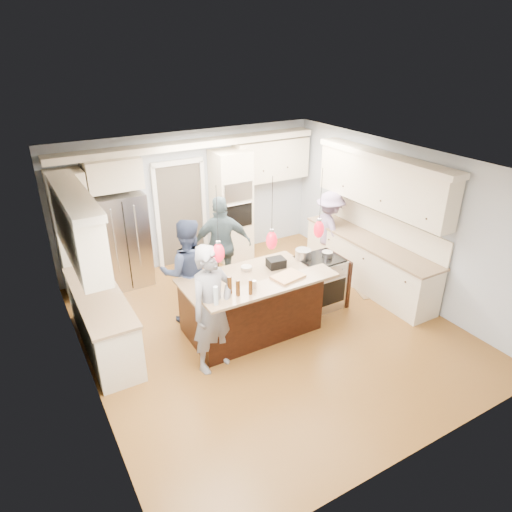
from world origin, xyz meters
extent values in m
plane|color=olive|center=(0.00, 0.00, 0.00)|extent=(6.00, 6.00, 0.00)
cube|color=#B2BCC6|center=(0.00, 3.00, 1.35)|extent=(5.50, 0.04, 2.70)
cube|color=#B2BCC6|center=(0.00, -3.00, 1.35)|extent=(5.50, 0.04, 2.70)
cube|color=#B2BCC6|center=(-2.75, 0.00, 1.35)|extent=(0.04, 6.00, 2.70)
cube|color=#B2BCC6|center=(2.75, 0.00, 1.35)|extent=(0.04, 6.00, 2.70)
cube|color=white|center=(0.00, 0.00, 2.70)|extent=(5.50, 6.00, 0.04)
cube|color=#B7B7BC|center=(-1.55, 2.64, 0.90)|extent=(0.90, 0.70, 1.80)
cube|color=beige|center=(0.75, 2.67, 1.15)|extent=(0.72, 0.64, 2.30)
cube|color=black|center=(0.75, 2.34, 1.55)|extent=(0.60, 0.02, 0.35)
cube|color=black|center=(0.75, 2.34, 1.05)|extent=(0.60, 0.02, 0.50)
cylinder|color=#B7B7BC|center=(0.75, 2.31, 1.30)|extent=(0.55, 0.02, 0.02)
cube|color=beige|center=(-2.35, 2.70, 1.15)|extent=(0.60, 0.58, 2.30)
cube|color=beige|center=(-1.55, 2.70, 2.15)|extent=(0.95, 0.58, 0.55)
cube|color=beige|center=(1.80, 2.82, 1.95)|extent=(1.70, 0.35, 0.85)
cube|color=beige|center=(0.00, 2.80, 2.48)|extent=(5.30, 0.38, 0.12)
cube|color=#4C443A|center=(-0.25, 2.99, 1.05)|extent=(0.90, 0.06, 2.10)
cube|color=white|center=(-0.25, 2.95, 2.13)|extent=(1.04, 0.06, 0.10)
cube|color=beige|center=(2.40, 0.30, 0.44)|extent=(0.60, 3.00, 0.88)
cube|color=tan|center=(2.40, 0.30, 0.90)|extent=(0.64, 3.05, 0.04)
cube|color=beige|center=(2.52, 0.30, 1.98)|extent=(0.35, 3.00, 0.85)
cube|color=beige|center=(2.51, 0.30, 2.46)|extent=(0.37, 3.10, 0.10)
cube|color=beige|center=(-2.40, 0.80, 0.44)|extent=(0.60, 2.20, 0.88)
cube|color=tan|center=(-2.40, 0.80, 0.90)|extent=(0.64, 2.25, 0.04)
cube|color=beige|center=(-2.52, 0.80, 1.98)|extent=(0.35, 2.20, 0.85)
cube|color=beige|center=(-2.51, 0.80, 2.46)|extent=(0.37, 2.30, 0.10)
cube|color=black|center=(-0.25, 0.15, 0.44)|extent=(2.00, 1.00, 0.88)
cube|color=tan|center=(-0.25, 0.15, 0.90)|extent=(2.10, 1.10, 0.04)
cube|color=black|center=(-0.25, -0.41, 0.54)|extent=(2.00, 0.12, 1.08)
cube|color=tan|center=(-0.25, -0.55, 1.10)|extent=(2.10, 0.42, 0.04)
cube|color=black|center=(0.32, 0.24, 1.00)|extent=(0.30, 0.25, 0.15)
cube|color=#B7B7BC|center=(1.13, 0.15, 0.45)|extent=(0.76, 0.66, 0.90)
cube|color=black|center=(1.13, -0.19, 0.40)|extent=(0.65, 0.01, 0.45)
cube|color=black|center=(1.13, 0.15, 0.91)|extent=(0.72, 0.59, 0.02)
cube|color=black|center=(1.54, 0.15, 0.44)|extent=(0.06, 0.71, 0.88)
cylinder|color=black|center=(-1.05, -0.51, 2.33)|extent=(0.01, 0.01, 0.75)
ellipsoid|color=red|center=(-1.05, -0.51, 1.80)|extent=(0.15, 0.15, 0.26)
cylinder|color=black|center=(-0.25, -0.51, 2.33)|extent=(0.01, 0.01, 0.75)
ellipsoid|color=red|center=(-0.25, -0.51, 1.80)|extent=(0.15, 0.15, 0.26)
cylinder|color=black|center=(0.55, -0.51, 2.33)|extent=(0.01, 0.01, 0.75)
ellipsoid|color=red|center=(0.55, -0.51, 1.80)|extent=(0.15, 0.15, 0.26)
imported|color=slate|center=(-1.15, -0.45, 0.95)|extent=(0.79, 0.63, 1.90)
imported|color=navy|center=(-0.99, 0.85, 0.90)|extent=(1.03, 0.90, 1.79)
imported|color=#475C64|center=(-0.06, 1.47, 0.91)|extent=(1.16, 0.76, 1.83)
imported|color=gray|center=(2.25, 1.30, 0.80)|extent=(0.71, 1.09, 1.59)
cube|color=#8D704D|center=(2.40, 0.20, 0.01)|extent=(0.86, 1.05, 0.01)
cylinder|color=silver|center=(-1.16, -0.62, 1.25)|extent=(0.07, 0.07, 0.27)
cylinder|color=#3F220B|center=(-0.80, -0.56, 1.24)|extent=(0.08, 0.08, 0.24)
cylinder|color=#3F220B|center=(-0.64, -0.61, 1.23)|extent=(0.07, 0.07, 0.22)
cylinder|color=#3F220B|center=(-0.87, -0.44, 1.25)|extent=(0.07, 0.07, 0.26)
cylinder|color=#B7B7BC|center=(-0.51, -0.49, 1.18)|extent=(0.08, 0.08, 0.12)
cube|color=tan|center=(0.07, -0.47, 1.14)|extent=(0.50, 0.40, 0.03)
cylinder|color=#B7B7BC|center=(0.89, 0.30, 1.00)|extent=(0.27, 0.27, 0.16)
cylinder|color=#B7B7BC|center=(1.28, 0.14, 0.97)|extent=(0.19, 0.19, 0.09)
camera|label=1|loc=(-3.27, -5.33, 4.29)|focal=32.00mm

